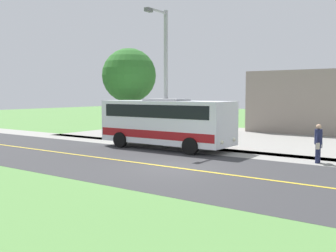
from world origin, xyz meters
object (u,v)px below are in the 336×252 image
at_px(tree_curbside, 129,76).
at_px(pedestrian_with_bags, 318,142).
at_px(shuttle_bus_front, 166,121).
at_px(street_light_pole, 165,72).

bearing_deg(tree_curbside, pedestrian_with_bags, 78.47).
bearing_deg(pedestrian_with_bags, shuttle_bus_front, -89.53).
height_order(shuttle_bus_front, tree_curbside, tree_curbside).
relative_size(shuttle_bus_front, street_light_pole, 1.00).
relative_size(pedestrian_with_bags, tree_curbside, 0.28).
xyz_separation_m(street_light_pole, tree_curbside, (-2.52, -4.84, 0.03)).
distance_m(street_light_pole, tree_curbside, 5.46).
bearing_deg(shuttle_bus_front, tree_curbside, -118.56).
height_order(pedestrian_with_bags, street_light_pole, street_light_pole).
xyz_separation_m(shuttle_bus_front, tree_curbside, (-2.83, -5.19, 2.81)).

